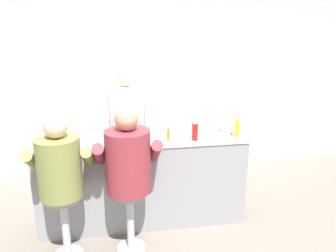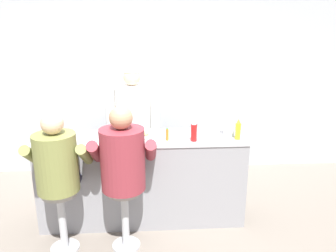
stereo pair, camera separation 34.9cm
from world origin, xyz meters
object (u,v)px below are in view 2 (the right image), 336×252
Objects in this scene: diner_seated_maroon at (123,162)px; cook_in_whites_near at (133,121)px; ketchup_bottle_red at (194,131)px; cereal_bowl at (126,140)px; coffee_mug_tan at (52,133)px; breakfast_plate at (144,135)px; napkin_dispenser_chrome at (113,132)px; diner_seated_olive at (58,166)px; water_pitcher_clear at (229,125)px; mustard_bottle_yellow at (238,130)px; hot_sauce_bottle_orange at (167,135)px.

diner_seated_maroon is 0.82× the size of cook_in_whites_near.
cereal_bowl is at bearing 178.56° from ketchup_bottle_red.
diner_seated_maroon is at bearing -33.60° from coffee_mug_tan.
ketchup_bottle_red is 0.92× the size of breakfast_plate.
diner_seated_olive is (-0.48, -0.41, -0.19)m from napkin_dispenser_chrome.
diner_seated_maroon is at bearing -158.27° from ketchup_bottle_red.
napkin_dispenser_chrome is (-1.25, -0.04, -0.04)m from water_pitcher_clear.
cereal_bowl is (-0.70, 0.02, -0.08)m from ketchup_bottle_red.
ketchup_bottle_red is 1.04× the size of water_pitcher_clear.
water_pitcher_clear is 1.12m from cereal_bowl.
cereal_bowl is (-0.19, -0.16, 0.01)m from breakfast_plate.
mustard_bottle_yellow is 1.17m from cereal_bowl.
diner_seated_olive reaches higher than mustard_bottle_yellow.
coffee_mug_tan is 0.07× the size of cook_in_whites_near.
water_pitcher_clear reaches higher than hot_sauce_bottle_orange.
hot_sauce_bottle_orange is 0.57m from napkin_dispenser_chrome.
cereal_bowl is at bearing 25.98° from diner_seated_olive.
cook_in_whites_near is at bearing 87.50° from diner_seated_maroon.
hot_sauce_bottle_orange is 0.09× the size of diner_seated_olive.
coffee_mug_tan is at bearing 109.07° from diner_seated_olive.
mustard_bottle_yellow is at bearing -0.92° from hot_sauce_bottle_orange.
water_pitcher_clear is at bearing 10.35° from hot_sauce_bottle_orange.
napkin_dispenser_chrome is at bearing -102.77° from cook_in_whites_near.
cook_in_whites_near reaches higher than coffee_mug_tan.
mustard_bottle_yellow is 0.74m from hot_sauce_bottle_orange.
hot_sauce_bottle_orange reaches higher than breakfast_plate.
ketchup_bottle_red is 1.56× the size of napkin_dispenser_chrome.
diner_seated_olive is at bearing -165.42° from water_pitcher_clear.
breakfast_plate is 0.17× the size of diner_seated_maroon.
hot_sauce_bottle_orange is 0.57m from diner_seated_maroon.
cereal_bowl is 0.11× the size of diner_seated_maroon.
hot_sauce_bottle_orange is 0.58× the size of water_pitcher_clear.
diner_seated_olive reaches higher than water_pitcher_clear.
cook_in_whites_near is at bearing 87.48° from cereal_bowl.
cereal_bowl is 1.26× the size of coffee_mug_tan.
napkin_dispenser_chrome is (-0.84, 0.12, -0.03)m from ketchup_bottle_red.
breakfast_plate is at bearing 66.66° from diner_seated_maroon.
water_pitcher_clear is 0.93m from breakfast_plate.
coffee_mug_tan reaches higher than breakfast_plate.
cereal_bowl is 0.12× the size of diner_seated_olive.
breakfast_plate is (-0.51, 0.18, -0.09)m from ketchup_bottle_red.
diner_seated_maroon is (-1.12, -0.45, -0.21)m from water_pitcher_clear.
breakfast_plate is 1.70× the size of napkin_dispenser_chrome.
ketchup_bottle_red reaches higher than water_pitcher_clear.
coffee_mug_tan is 1.08m from cook_in_whites_near.
cook_in_whites_near reaches higher than napkin_dispenser_chrome.
diner_seated_olive is (0.18, -0.53, -0.16)m from coffee_mug_tan.
hot_sauce_bottle_orange is 1.25m from coffee_mug_tan.
diner_seated_olive reaches higher than hot_sauce_bottle_orange.
coffee_mug_tan is (-1.92, 0.08, -0.07)m from water_pitcher_clear.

